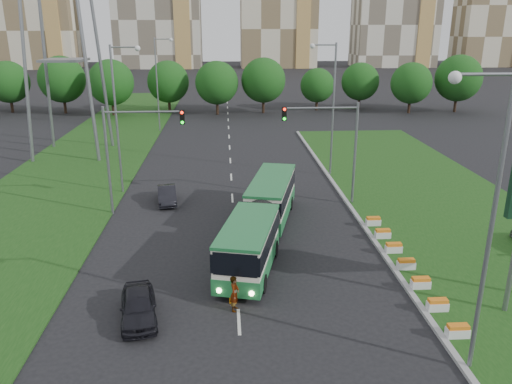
{
  "coord_description": "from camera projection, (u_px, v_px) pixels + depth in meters",
  "views": [
    {
      "loc": [
        -3.47,
        -26.51,
        13.32
      ],
      "look_at": [
        -1.46,
        5.65,
        2.6
      ],
      "focal_mm": 35.0,
      "sensor_mm": 36.0,
      "label": 1
    }
  ],
  "objects": [
    {
      "name": "street_lamps",
      "position": [
        232.0,
        130.0,
        36.91
      ],
      "size": [
        36.0,
        60.0,
        12.0
      ],
      "primitive_type": null,
      "color": "slate",
      "rests_on": "ground"
    },
    {
      "name": "ground",
      "position": [
        286.0,
        263.0,
        29.51
      ],
      "size": [
        360.0,
        360.0,
        0.0
      ],
      "primitive_type": "plane",
      "color": "black",
      "rests_on": "ground"
    },
    {
      "name": "flower_planters",
      "position": [
        406.0,
        264.0,
        28.44
      ],
      "size": [
        1.1,
        13.7,
        0.6
      ],
      "primitive_type": null,
      "color": "silver",
      "rests_on": "grass_median"
    },
    {
      "name": "left_verge",
      "position": [
        87.0,
        160.0,
        52.11
      ],
      "size": [
        12.0,
        110.0,
        0.1
      ],
      "primitive_type": "cube",
      "color": "#184112",
      "rests_on": "ground"
    },
    {
      "name": "pedestrian",
      "position": [
        235.0,
        293.0,
        24.35
      ],
      "size": [
        0.6,
        0.76,
        1.85
      ],
      "primitive_type": "imported",
      "rotation": [
        0.0,
        0.0,
        1.31
      ],
      "color": "gray",
      "rests_on": "ground"
    },
    {
      "name": "articulated_bus",
      "position": [
        259.0,
        217.0,
        32.16
      ],
      "size": [
        2.52,
        16.19,
        2.67
      ],
      "rotation": [
        0.0,
        0.0,
        -0.24
      ],
      "color": "silver",
      "rests_on": "ground"
    },
    {
      "name": "median_kerb",
      "position": [
        354.0,
        212.0,
        37.42
      ],
      "size": [
        0.3,
        60.0,
        0.18
      ],
      "primitive_type": "cube",
      "color": "#949494",
      "rests_on": "ground"
    },
    {
      "name": "shopping_trolley",
      "position": [
        233.0,
        298.0,
        25.18
      ],
      "size": [
        0.32,
        0.34,
        0.55
      ],
      "rotation": [
        0.0,
        0.0,
        -0.34
      ],
      "color": "orange",
      "rests_on": "ground"
    },
    {
      "name": "lane_markings",
      "position": [
        231.0,
        171.0,
        48.27
      ],
      "size": [
        0.2,
        100.0,
        0.01
      ],
      "primitive_type": null,
      "color": "silver",
      "rests_on": "ground"
    },
    {
      "name": "car_left_far",
      "position": [
        167.0,
        195.0,
        39.46
      ],
      "size": [
        1.95,
        4.14,
        1.31
      ],
      "primitive_type": "imported",
      "rotation": [
        0.0,
        0.0,
        0.14
      ],
      "color": "black",
      "rests_on": "ground"
    },
    {
      "name": "grass_median",
      "position": [
        444.0,
        210.0,
        37.83
      ],
      "size": [
        14.0,
        60.0,
        0.15
      ],
      "primitive_type": "cube",
      "color": "#184112",
      "rests_on": "ground"
    },
    {
      "name": "car_left_near",
      "position": [
        138.0,
        306.0,
        23.67
      ],
      "size": [
        2.36,
        4.36,
        1.41
      ],
      "primitive_type": "imported",
      "rotation": [
        0.0,
        0.0,
        0.18
      ],
      "color": "black",
      "rests_on": "ground"
    },
    {
      "name": "midrise_east",
      "position": [
        496.0,
        6.0,
        170.58
      ],
      "size": [
        24.0,
        14.0,
        40.0
      ],
      "primitive_type": "cube",
      "color": "beige",
      "rests_on": "ground"
    },
    {
      "name": "traffic_mast_left",
      "position": [
        129.0,
        143.0,
        35.73
      ],
      "size": [
        5.76,
        0.32,
        8.0
      ],
      "color": "slate",
      "rests_on": "ground"
    },
    {
      "name": "tree_line",
      "position": [
        307.0,
        84.0,
        80.77
      ],
      "size": [
        120.0,
        8.0,
        9.0
      ],
      "primitive_type": null,
      "color": "#144813",
      "rests_on": "ground"
    },
    {
      "name": "traffic_mast_median",
      "position": [
        335.0,
        138.0,
        37.58
      ],
      "size": [
        5.76,
        0.32,
        8.0
      ],
      "color": "slate",
      "rests_on": "ground"
    }
  ]
}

